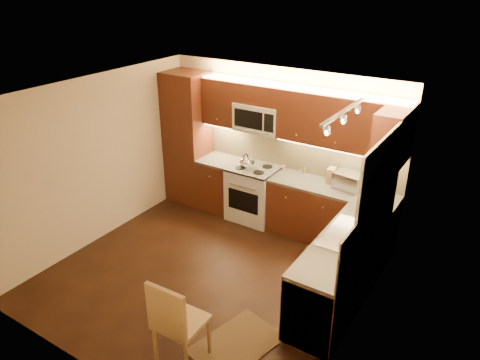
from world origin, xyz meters
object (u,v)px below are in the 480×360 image
Objects in this scene: soap_bottle at (380,218)px; stove at (254,193)px; dining_chair at (181,320)px; microwave at (259,118)px; knife_block at (331,175)px; toaster_oven at (349,181)px; sink at (349,230)px; kettle at (245,161)px.

stove is at bearing 142.56° from soap_bottle.
stove is at bearing 105.45° from dining_chair.
knife_block is (1.24, 0.05, -0.71)m from microwave.
soap_bottle is at bearing -39.82° from toaster_oven.
stove is 1.21× the size of microwave.
kettle is at bearing 153.51° from sink.
soap_bottle is (2.24, -0.64, 0.52)m from stove.
toaster_oven is at bearing 110.38° from sink.
kettle is at bearing -165.94° from toaster_oven.
toaster_oven is at bearing -0.46° from microwave.
soap_bottle is at bearing -19.09° from microwave.
microwave is 0.88× the size of sink.
microwave reaches higher than dining_chair.
dining_chair is at bearing -139.73° from soap_bottle.
kettle reaches higher than soap_bottle.
stove is 1.37m from knife_block.
kettle reaches higher than stove.
toaster_oven is at bearing -15.69° from knife_block.
knife_block is 0.22× the size of dining_chair.
sink is 0.54m from soap_bottle.
stove is at bearing -176.12° from knife_block.
stove is at bearing -167.86° from toaster_oven.
sink is (2.00, -1.26, -0.74)m from microwave.
dining_chair is at bearing -99.65° from knife_block.
sink is (2.00, -1.12, 0.52)m from stove.
kettle is at bearing -121.90° from microwave.
toaster_oven is (1.54, -0.01, -0.70)m from microwave.
stove is 3.19m from dining_chair.
microwave reaches higher than kettle.
sink is at bearing -137.49° from soap_bottle.
microwave is 3.28× the size of kettle.
toaster_oven reaches higher than knife_block.
microwave is 4.47× the size of soap_bottle.
toaster_oven is at bearing 111.11° from soap_bottle.
dining_chair is (0.95, -3.04, 0.07)m from stove.
stove is 1.64m from toaster_oven.
sink is 5.06× the size of soap_bottle.
stove is 2.27× the size of toaster_oven.
kettle is (-0.13, -0.07, 0.58)m from stove.
soap_bottle is at bearing -43.91° from knife_block.
toaster_oven is 0.38× the size of dining_chair.
knife_block is (1.36, 0.25, -0.02)m from kettle.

